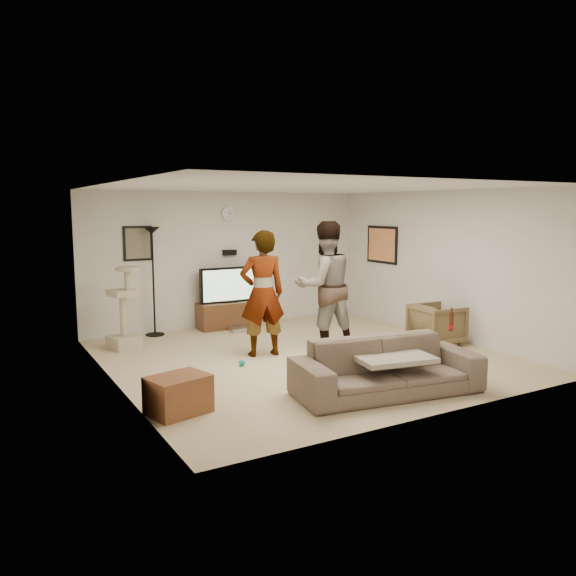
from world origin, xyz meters
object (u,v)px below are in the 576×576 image
sofa (387,367)px  floor_lamp (153,282)px  tv (228,285)px  person_right (325,286)px  side_table (178,395)px  tv_stand (229,315)px  person_left (262,293)px  beer_bottle (451,321)px  cat_tree (123,308)px  armchair (437,324)px

sofa → floor_lamp: bearing=117.2°
tv → person_right: person_right is taller
floor_lamp → side_table: size_ratio=3.03×
tv_stand → side_table: tv_stand is taller
person_left → beer_bottle: person_left is taller
floor_lamp → person_left: size_ratio=1.00×
cat_tree → side_table: (-0.20, -3.20, -0.45)m
person_right → armchair: bearing=166.7°
tv_stand → side_table: 4.46m
sofa → beer_bottle: bearing=8.8°
tv → floor_lamp: (-1.38, 0.04, 0.14)m
person_right → side_table: 3.42m
tv_stand → person_left: 2.25m
person_left → side_table: person_left is taller
person_left → person_right: person_right is taller
floor_lamp → person_left: bearing=-64.6°
sofa → armchair: bearing=42.5°
tv_stand → sofa: size_ratio=0.51×
beer_bottle → armchair: 2.04m
sofa → beer_bottle: size_ratio=8.95×
sofa → side_table: bearing=174.6°
side_table → tv: bearing=59.3°
armchair → side_table: size_ratio=1.18×
person_right → person_left: bearing=-1.0°
person_left → side_table: 2.68m
armchair → floor_lamp: bearing=56.3°
floor_lamp → person_right: 3.06m
cat_tree → sofa: bearing=-60.2°
tv_stand → person_left: (-0.37, -2.10, 0.70)m
tv → sofa: (0.10, -4.43, -0.48)m
person_left → sofa: (0.47, -2.33, -0.62)m
person_right → side_table: (-2.92, -1.58, -0.80)m
person_right → armchair: (1.75, -0.65, -0.67)m
floor_lamp → armchair: floor_lamp is taller
person_left → armchair: bearing=173.8°
tv_stand → side_table: (-2.28, -3.83, -0.03)m
beer_bottle → sofa: bearing=180.0°
sofa → side_table: (-2.38, 0.60, -0.12)m
cat_tree → person_right: size_ratio=0.65×
tv → cat_tree: bearing=-163.1°
cat_tree → sofa: size_ratio=0.58×
side_table → beer_bottle: bearing=-10.1°
side_table → person_right: bearing=28.4°
floor_lamp → cat_tree: floor_lamp is taller
person_left → floor_lamp: bearing=-54.7°
person_right → armchair: person_right is taller
tv_stand → sofa: (0.10, -4.43, 0.09)m
tv → armchair: 3.80m
person_left → beer_bottle: bearing=132.6°
tv → beer_bottle: 4.58m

